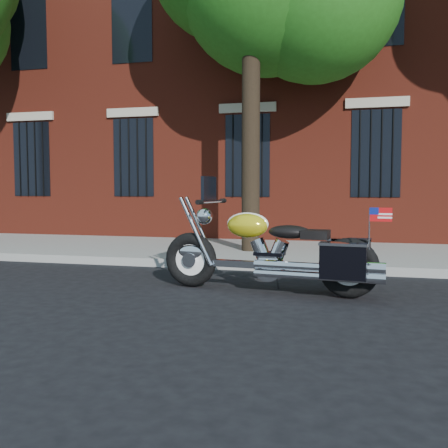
# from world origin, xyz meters

# --- Properties ---
(ground) EXTENTS (120.00, 120.00, 0.00)m
(ground) POSITION_xyz_m (0.00, 0.00, 0.00)
(ground) COLOR black
(ground) RESTS_ON ground
(curb) EXTENTS (40.00, 0.16, 0.15)m
(curb) POSITION_xyz_m (0.00, 1.38, 0.07)
(curb) COLOR gray
(curb) RESTS_ON ground
(sidewalk) EXTENTS (40.00, 3.60, 0.15)m
(sidewalk) POSITION_xyz_m (0.00, 3.26, 0.07)
(sidewalk) COLOR gray
(sidewalk) RESTS_ON ground
(building) EXTENTS (26.00, 10.08, 12.00)m
(building) POSITION_xyz_m (0.00, 10.06, 6.00)
(building) COLOR maroon
(building) RESTS_ON ground
(motorcycle) EXTENTS (3.04, 1.07, 1.56)m
(motorcycle) POSITION_xyz_m (1.50, -0.41, 0.53)
(motorcycle) COLOR black
(motorcycle) RESTS_ON ground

